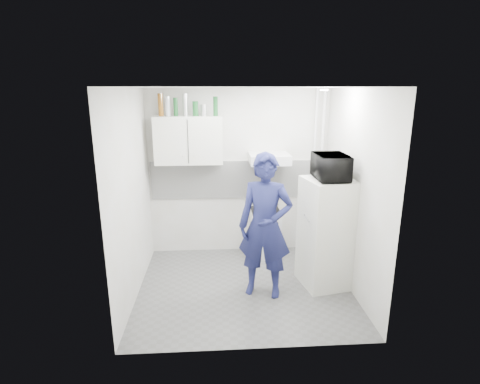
{
  "coord_description": "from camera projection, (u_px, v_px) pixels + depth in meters",
  "views": [
    {
      "loc": [
        -0.36,
        -4.52,
        2.58
      ],
      "look_at": [
        -0.04,
        0.3,
        1.25
      ],
      "focal_mm": 28.0,
      "sensor_mm": 36.0,
      "label": 1
    }
  ],
  "objects": [
    {
      "name": "bottle_d",
      "position": [
        185.0,
        105.0,
        5.41
      ],
      "size": [
        0.07,
        0.07,
        0.32
      ],
      "primitive_type": "cylinder",
      "color": "silver",
      "rests_on": "upper_cabinet"
    },
    {
      "name": "bottle_a",
      "position": [
        161.0,
        105.0,
        5.39
      ],
      "size": [
        0.08,
        0.08,
        0.32
      ],
      "primitive_type": "cylinder",
      "color": "brown",
      "rests_on": "upper_cabinet"
    },
    {
      "name": "person",
      "position": [
        265.0,
        226.0,
        4.67
      ],
      "size": [
        0.77,
        0.62,
        1.85
      ],
      "primitive_type": "imported",
      "rotation": [
        0.0,
        0.0,
        -0.29
      ],
      "color": "#1B1F4F",
      "rests_on": "floor"
    },
    {
      "name": "stove_top",
      "position": [
        266.0,
        211.0,
        5.84
      ],
      "size": [
        0.44,
        0.44,
        0.03
      ],
      "primitive_type": "cube",
      "color": "black",
      "rests_on": "stove"
    },
    {
      "name": "bottle_b",
      "position": [
        168.0,
        106.0,
        5.4
      ],
      "size": [
        0.07,
        0.07,
        0.28
      ],
      "primitive_type": "cylinder",
      "color": "#B2B7BC",
      "rests_on": "upper_cabinet"
    },
    {
      "name": "backsplash",
      "position": [
        239.0,
        179.0,
        5.92
      ],
      "size": [
        2.74,
        0.03,
        0.6
      ],
      "primitive_type": "cube",
      "color": "white",
      "rests_on": "wall_back"
    },
    {
      "name": "wall_right",
      "position": [
        353.0,
        192.0,
        4.79
      ],
      "size": [
        0.0,
        2.6,
        2.6
      ],
      "primitive_type": "plane",
      "rotation": [
        1.57,
        0.0,
        -1.57
      ],
      "color": "beige",
      "rests_on": "floor"
    },
    {
      "name": "bottle_e",
      "position": [
        216.0,
        106.0,
        5.44
      ],
      "size": [
        0.07,
        0.07,
        0.28
      ],
      "primitive_type": "cylinder",
      "color": "#144C1E",
      "rests_on": "upper_cabinet"
    },
    {
      "name": "pipe_a",
      "position": [
        321.0,
        173.0,
        5.91
      ],
      "size": [
        0.05,
        0.05,
        2.6
      ],
      "primitive_type": "cylinder",
      "color": "silver",
      "rests_on": "floor"
    },
    {
      "name": "ceiling",
      "position": [
        245.0,
        87.0,
        4.36
      ],
      "size": [
        2.8,
        2.8,
        0.0
      ],
      "primitive_type": "plane",
      "color": "white",
      "rests_on": "wall_back"
    },
    {
      "name": "floor",
      "position": [
        244.0,
        287.0,
        5.05
      ],
      "size": [
        2.8,
        2.8,
        0.0
      ],
      "primitive_type": "plane",
      "color": "#5D5D5D",
      "rests_on": "ground"
    },
    {
      "name": "microwave",
      "position": [
        331.0,
        167.0,
        4.73
      ],
      "size": [
        0.58,
        0.39,
        0.32
      ],
      "primitive_type": "imported",
      "rotation": [
        0.0,
        0.0,
        1.58
      ],
      "color": "black",
      "rests_on": "fridge"
    },
    {
      "name": "stove",
      "position": [
        265.0,
        233.0,
        5.94
      ],
      "size": [
        0.46,
        0.46,
        0.73
      ],
      "primitive_type": "cube",
      "color": "silver",
      "rests_on": "floor"
    },
    {
      "name": "upper_cabinet",
      "position": [
        189.0,
        140.0,
        5.55
      ],
      "size": [
        1.0,
        0.35,
        0.7
      ],
      "primitive_type": "cube",
      "color": "white",
      "rests_on": "wall_back"
    },
    {
      "name": "bottle_c",
      "position": [
        176.0,
        107.0,
        5.41
      ],
      "size": [
        0.06,
        0.06,
        0.26
      ],
      "primitive_type": "cylinder",
      "color": "#144C1E",
      "rests_on": "upper_cabinet"
    },
    {
      "name": "wall_left",
      "position": [
        132.0,
        196.0,
        4.62
      ],
      "size": [
        0.0,
        2.6,
        2.6
      ],
      "primitive_type": "plane",
      "rotation": [
        1.57,
        0.0,
        1.57
      ],
      "color": "beige",
      "rests_on": "floor"
    },
    {
      "name": "pipe_b",
      "position": [
        313.0,
        173.0,
        5.91
      ],
      "size": [
        0.04,
        0.04,
        2.6
      ],
      "primitive_type": "cylinder",
      "color": "silver",
      "rests_on": "floor"
    },
    {
      "name": "wall_back",
      "position": [
        238.0,
        173.0,
        5.91
      ],
      "size": [
        2.8,
        0.0,
        2.8
      ],
      "primitive_type": "plane",
      "rotation": [
        1.57,
        0.0,
        0.0
      ],
      "color": "beige",
      "rests_on": "floor"
    },
    {
      "name": "range_hood",
      "position": [
        269.0,
        159.0,
        5.62
      ],
      "size": [
        0.6,
        0.5,
        0.14
      ],
      "primitive_type": "cube",
      "color": "silver",
      "rests_on": "wall_back"
    },
    {
      "name": "canister_a",
      "position": [
        195.0,
        109.0,
        5.43
      ],
      "size": [
        0.08,
        0.08,
        0.21
      ],
      "primitive_type": "cylinder",
      "color": "#144C1E",
      "rests_on": "upper_cabinet"
    },
    {
      "name": "canister_b",
      "position": [
        204.0,
        110.0,
        5.45
      ],
      "size": [
        0.09,
        0.09,
        0.17
      ],
      "primitive_type": "cylinder",
      "color": "silver",
      "rests_on": "upper_cabinet"
    },
    {
      "name": "fridge",
      "position": [
        327.0,
        233.0,
        4.96
      ],
      "size": [
        0.72,
        0.72,
        1.47
      ],
      "primitive_type": "cube",
      "rotation": [
        0.0,
        0.0,
        0.2
      ],
      "color": "white",
      "rests_on": "floor"
    },
    {
      "name": "saucepan",
      "position": [
        264.0,
        207.0,
        5.81
      ],
      "size": [
        0.19,
        0.19,
        0.11
      ],
      "primitive_type": "cylinder",
      "color": "silver",
      "rests_on": "stove_top"
    },
    {
      "name": "ceiling_spot_fixture",
      "position": [
        324.0,
        90.0,
        4.62
      ],
      "size": [
        0.1,
        0.1,
        0.02
      ],
      "primitive_type": "cylinder",
      "color": "white",
      "rests_on": "ceiling"
    }
  ]
}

